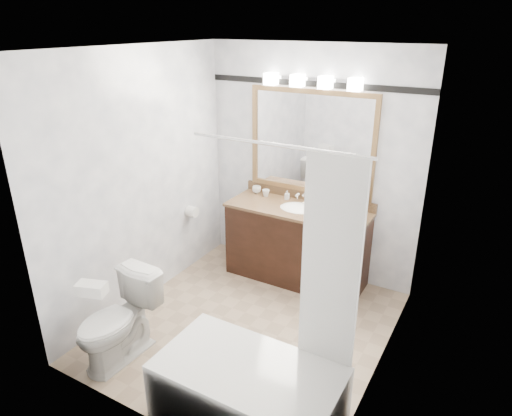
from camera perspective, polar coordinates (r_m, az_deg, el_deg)
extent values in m
cube|color=tan|center=(4.48, -0.78, -14.58)|extent=(2.40, 2.60, 0.01)
cube|color=white|center=(3.58, -1.00, 19.48)|extent=(2.40, 2.60, 0.01)
cube|color=white|center=(4.96, 6.84, 5.38)|extent=(2.40, 0.01, 2.50)
cube|color=white|center=(2.92, -14.13, -7.82)|extent=(2.40, 0.01, 2.50)
cube|color=white|center=(4.55, -14.08, 3.29)|extent=(0.01, 2.60, 2.50)
cube|color=white|center=(3.45, 16.65, -3.22)|extent=(0.01, 2.60, 2.50)
cube|color=black|center=(5.03, 5.09, -4.65)|extent=(1.50, 0.55, 0.82)
cube|color=olive|center=(4.85, 5.26, -0.17)|extent=(1.53, 0.58, 0.03)
cube|color=olive|center=(5.05, 6.57, 1.53)|extent=(1.53, 0.03, 0.10)
ellipsoid|color=white|center=(4.85, 5.25, -0.34)|extent=(0.44, 0.34, 0.14)
cube|color=olive|center=(4.77, 7.15, 14.24)|extent=(1.40, 0.04, 0.05)
cube|color=olive|center=(5.02, 6.58, 2.31)|extent=(1.40, 0.04, 0.05)
cube|color=olive|center=(5.16, -0.12, 9.09)|extent=(0.05, 0.04, 1.00)
cube|color=olive|center=(4.66, 14.55, 6.91)|extent=(0.05, 0.04, 1.00)
cube|color=white|center=(4.87, 6.88, 8.13)|extent=(1.30, 0.01, 1.00)
cube|color=silver|center=(4.75, 7.18, 15.72)|extent=(0.90, 0.05, 0.03)
cube|color=white|center=(4.89, 1.89, 15.84)|extent=(0.12, 0.12, 0.12)
cube|color=white|center=(4.76, 5.20, 15.58)|extent=(0.12, 0.12, 0.12)
cube|color=white|center=(4.65, 8.68, 15.26)|extent=(0.12, 0.12, 0.12)
cube|color=white|center=(4.55, 12.31, 14.86)|extent=(0.12, 0.12, 0.12)
cube|color=black|center=(4.77, 7.26, 15.15)|extent=(2.40, 0.01, 0.06)
cube|color=white|center=(3.52, -0.97, -22.00)|extent=(1.30, 0.72, 0.45)
cylinder|color=silver|center=(2.94, 2.62, 7.87)|extent=(1.30, 0.02, 0.02)
cube|color=white|center=(3.07, 9.31, -7.42)|extent=(0.40, 0.04, 1.55)
cylinder|color=white|center=(5.17, -8.00, -0.44)|extent=(0.11, 0.12, 0.12)
imported|color=white|center=(4.07, -16.95, -13.35)|extent=(0.45, 0.76, 0.75)
cube|color=white|center=(3.73, -19.88, -9.47)|extent=(0.25, 0.19, 0.09)
cylinder|color=black|center=(4.61, 11.62, -1.45)|extent=(0.17, 0.17, 0.02)
cylinder|color=black|center=(4.62, 11.81, 0.24)|extent=(0.14, 0.14, 0.25)
sphere|color=black|center=(4.57, 11.93, 1.68)|extent=(0.15, 0.15, 0.15)
cube|color=black|center=(4.52, 11.80, 0.84)|extent=(0.12, 0.12, 0.05)
cylinder|color=silver|center=(4.58, 11.63, -1.22)|extent=(0.06, 0.06, 0.06)
imported|color=white|center=(5.24, 0.08, 2.33)|extent=(0.12, 0.12, 0.08)
imported|color=white|center=(5.14, 1.25, 1.89)|extent=(0.10, 0.10, 0.08)
imported|color=white|center=(5.06, 3.91, 1.63)|extent=(0.05, 0.05, 0.10)
imported|color=white|center=(4.98, 7.46, 0.99)|extent=(0.06, 0.06, 0.07)
cube|color=#ECE5C2|center=(4.93, 6.25, 0.49)|extent=(0.08, 0.06, 0.02)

